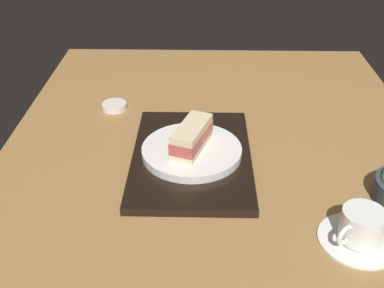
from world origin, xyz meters
The scene contains 7 objects.
ground_plane centered at (0.00, 0.00, -1.50)cm, with size 140.00×100.00×3.00cm, color olive.
serving_tray centered at (-2.46, -5.94, 0.87)cm, with size 38.35×26.02×1.74cm, color black.
sandwich_plate centered at (-2.18, -5.92, 2.63)cm, with size 21.95×21.95×1.78cm, color silver.
sandwich_near centered at (-5.09, -4.92, 6.27)cm, with size 8.42×7.42×5.49cm.
sandwich_far centered at (0.72, -6.92, 6.35)cm, with size 8.62×7.36×5.66cm.
coffee_cup centered at (22.24, 24.03, 2.74)cm, with size 14.24×14.24×6.53cm.
small_sauce_dish centered at (-26.46, -27.08, 0.80)cm, with size 6.56×6.56×1.60cm, color silver.
Camera 1 is at (83.71, -3.91, 58.60)cm, focal length 43.79 mm.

